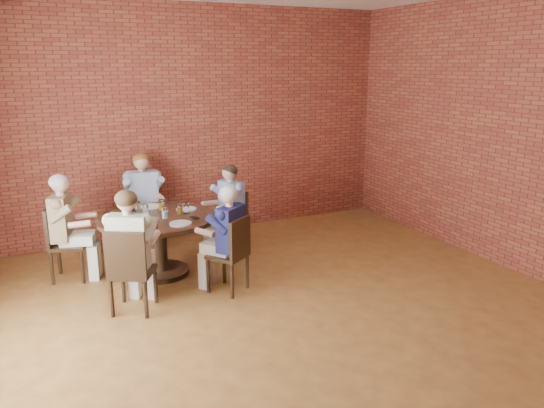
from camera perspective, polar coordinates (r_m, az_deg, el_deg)
name	(u,v)px	position (r m, az deg, el deg)	size (l,w,h in m)	color
floor	(294,330)	(5.37, 2.39, -13.35)	(7.00, 7.00, 0.00)	olive
wall_back	(185,122)	(8.04, -9.37, 8.65)	(7.00, 7.00, 0.00)	brown
wall_right	(543,139)	(6.95, 27.13, 6.29)	(7.00, 7.00, 0.00)	brown
dining_table	(158,233)	(6.64, -12.18, -3.12)	(1.43, 1.43, 0.75)	black
chair_a	(233,219)	(7.26, -4.23, -1.63)	(0.47, 0.47, 0.89)	black
diner_a	(228,211)	(7.18, -4.72, -0.70)	(0.47, 0.58, 1.24)	#374890
chair_b	(144,210)	(7.79, -13.62, -0.68)	(0.46, 0.46, 0.94)	black
diner_b	(144,201)	(7.67, -13.60, 0.31)	(0.53, 0.65, 1.34)	#8D97B3
chair_c	(61,240)	(6.84, -21.73, -3.61)	(0.51, 0.51, 0.91)	black
diner_c	(67,228)	(6.78, -21.19, -2.42)	(0.50, 0.62, 1.29)	brown
chair_d	(130,268)	(5.68, -15.06, -6.69)	(0.57, 0.57, 0.93)	black
diner_d	(131,251)	(5.70, -14.90, -4.95)	(0.52, 0.64, 1.32)	#C6AD9B
chair_e	(233,252)	(6.02, -4.24, -5.14)	(0.53, 0.53, 0.89)	black
diner_e	(227,239)	(6.01, -4.85, -3.82)	(0.47, 0.58, 1.24)	#171840
plate_a	(186,209)	(6.80, -9.20, -0.55)	(0.26, 0.26, 0.01)	white
plate_b	(151,206)	(7.01, -12.90, -0.26)	(0.26, 0.26, 0.01)	white
plate_c	(118,217)	(6.63, -16.27, -1.37)	(0.26, 0.26, 0.01)	white
plate_d	(181,223)	(6.20, -9.80, -2.07)	(0.26, 0.26, 0.01)	white
glass_a	(186,208)	(6.62, -9.21, -0.42)	(0.07, 0.07, 0.14)	white
glass_b	(161,205)	(6.81, -11.82, -0.10)	(0.07, 0.07, 0.14)	white
glass_c	(138,207)	(6.76, -14.25, -0.35)	(0.07, 0.07, 0.14)	white
glass_d	(146,210)	(6.60, -13.42, -0.66)	(0.07, 0.07, 0.14)	white
glass_e	(131,216)	(6.38, -14.90, -1.29)	(0.07, 0.07, 0.14)	white
glass_f	(154,222)	(6.10, -12.56, -1.89)	(0.07, 0.07, 0.14)	white
glass_g	(165,213)	(6.45, -11.46, -0.92)	(0.07, 0.07, 0.14)	white
glass_h	(180,209)	(6.59, -9.86, -0.51)	(0.07, 0.07, 0.14)	white
smartphone	(194,217)	(6.43, -8.35, -1.45)	(0.07, 0.13, 0.01)	black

